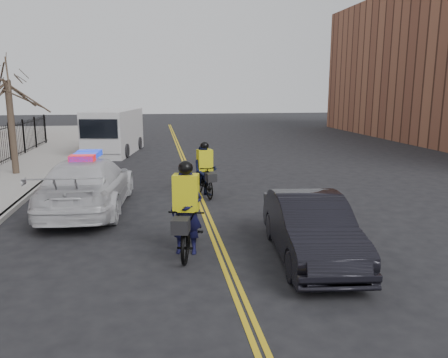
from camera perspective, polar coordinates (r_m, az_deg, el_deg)
ground at (r=10.85m, az=-0.71°, el=-8.72°), size 120.00×120.00×0.00m
center_line_left at (r=18.51m, az=-4.45°, el=-0.15°), size 0.10×60.00×0.01m
center_line_right at (r=18.52m, az=-3.96°, el=-0.14°), size 0.10×60.00×0.01m
sidewalk at (r=19.42m, az=-26.84°, el=-0.62°), size 3.00×60.00×0.15m
curb at (r=19.00m, az=-22.55°, el=-0.49°), size 0.20×60.00×0.15m
street_tree at (r=21.00m, az=-26.31°, el=9.80°), size 3.20×3.20×4.80m
police_cruiser at (r=14.39m, az=-17.34°, el=-0.64°), size 2.68×5.92×1.84m
dark_sedan at (r=10.06m, az=11.25°, el=-6.25°), size 1.93×4.50×1.44m
cargo_van at (r=26.89m, az=-14.24°, el=5.91°), size 3.22×6.43×2.58m
cyclist_near at (r=10.21m, az=-4.93°, el=-5.56°), size 1.26×2.36×2.20m
cyclist_far at (r=15.58m, az=-2.51°, el=0.54°), size 1.00×2.03×1.98m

